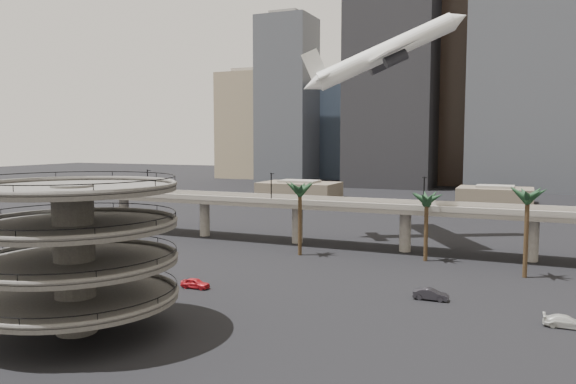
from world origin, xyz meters
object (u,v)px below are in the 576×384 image
at_px(car_a, 195,283).
at_px(car_b, 431,294).
at_px(overpass, 349,210).
at_px(parking_ramp, 74,244).
at_px(car_c, 566,322).
at_px(airborne_jet, 385,53).

height_order(car_a, car_b, car_b).
bearing_deg(overpass, car_a, -106.04).
distance_m(parking_ramp, car_c, 55.19).
bearing_deg(car_b, parking_ramp, 129.24).
height_order(airborne_jet, car_c, airborne_jet).
height_order(car_a, car_c, car_a).
relative_size(parking_ramp, car_b, 4.87).
bearing_deg(car_a, car_c, -89.24).
bearing_deg(airborne_jet, car_a, -133.41).
bearing_deg(parking_ramp, car_b, 39.64).
bearing_deg(overpass, parking_ramp, -102.43).
height_order(overpass, airborne_jet, airborne_jet).
distance_m(airborne_jet, car_a, 67.07).
bearing_deg(overpass, car_c, -44.82).
relative_size(car_a, car_b, 0.93).
bearing_deg(airborne_jet, overpass, -130.41).
bearing_deg(airborne_jet, parking_ramp, -130.82).
height_order(parking_ramp, car_a, parking_ramp).
xyz_separation_m(overpass, car_b, (20.72, -31.06, -6.59)).
bearing_deg(overpass, airborne_jet, 78.09).
relative_size(airborne_jet, car_b, 7.47).
height_order(parking_ramp, car_b, parking_ramp).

